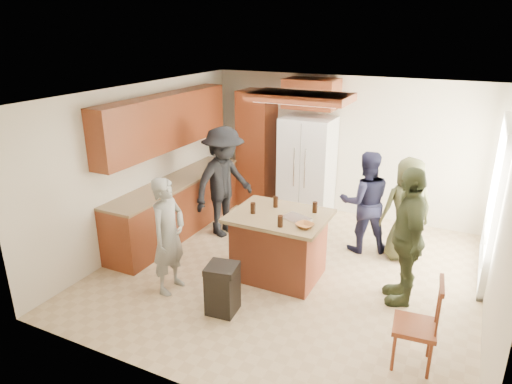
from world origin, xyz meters
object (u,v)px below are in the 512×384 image
at_px(person_front_left, 168,236).
at_px(spindle_chair, 417,327).
at_px(person_counter, 224,182).
at_px(refrigerator, 307,167).
at_px(trash_bin, 222,288).
at_px(person_behind_right, 407,209).
at_px(person_behind_left, 365,202).
at_px(person_side_right, 407,236).
at_px(kitchen_island, 279,245).

distance_m(person_front_left, spindle_chair, 3.11).
relative_size(person_counter, refrigerator, 1.01).
bearing_deg(trash_bin, person_front_left, 170.55).
xyz_separation_m(person_behind_right, refrigerator, (-1.91, 0.98, 0.12)).
height_order(person_behind_left, person_behind_right, person_behind_left).
distance_m(person_behind_right, refrigerator, 2.15).
distance_m(person_front_left, person_counter, 1.83).
bearing_deg(person_behind_left, person_side_right, 98.96).
xyz_separation_m(trash_bin, spindle_chair, (2.22, 0.06, 0.13)).
relative_size(person_front_left, person_counter, 0.85).
relative_size(person_behind_right, kitchen_island, 1.21).
relative_size(person_counter, trash_bin, 2.89).
relative_size(person_front_left, spindle_chair, 1.56).
bearing_deg(person_side_right, person_counter, -121.01).
height_order(refrigerator, kitchen_island, refrigerator).
bearing_deg(person_behind_right, person_counter, -21.16).
height_order(person_front_left, refrigerator, refrigerator).
relative_size(person_counter, kitchen_island, 1.42).
bearing_deg(trash_bin, refrigerator, 93.10).
bearing_deg(person_behind_right, spindle_chair, 71.78).
bearing_deg(refrigerator, person_behind_right, -27.16).
relative_size(person_counter, spindle_chair, 1.83).
bearing_deg(kitchen_island, person_behind_right, 42.21).
height_order(person_behind_left, spindle_chair, person_behind_left).
bearing_deg(spindle_chair, trash_bin, -178.48).
relative_size(kitchen_island, trash_bin, 2.03).
relative_size(person_behind_left, trash_bin, 2.51).
bearing_deg(trash_bin, spindle_chair, 1.52).
bearing_deg(person_counter, person_behind_left, -61.84).
height_order(person_counter, kitchen_island, person_counter).
height_order(kitchen_island, spindle_chair, spindle_chair).
distance_m(person_behind_left, kitchen_island, 1.59).
relative_size(person_side_right, person_counter, 0.97).
xyz_separation_m(person_side_right, kitchen_island, (-1.63, -0.15, -0.41)).
height_order(person_behind_right, person_counter, person_counter).
relative_size(person_behind_right, spindle_chair, 1.56).
bearing_deg(trash_bin, person_side_right, 32.96).
height_order(person_side_right, refrigerator, refrigerator).
distance_m(person_side_right, refrigerator, 2.99).
height_order(person_behind_left, person_counter, person_counter).
relative_size(person_behind_left, spindle_chair, 1.59).
xyz_separation_m(kitchen_island, spindle_chair, (1.95, -1.02, -0.02)).
distance_m(person_behind_left, refrigerator, 1.64).
distance_m(kitchen_island, spindle_chair, 2.21).
relative_size(person_side_right, refrigerator, 0.98).
relative_size(person_front_left, person_behind_left, 0.98).
bearing_deg(refrigerator, person_front_left, -101.91).
xyz_separation_m(person_side_right, spindle_chair, (0.32, -1.17, -0.43)).
bearing_deg(trash_bin, kitchen_island, 75.97).
relative_size(person_front_left, kitchen_island, 1.21).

